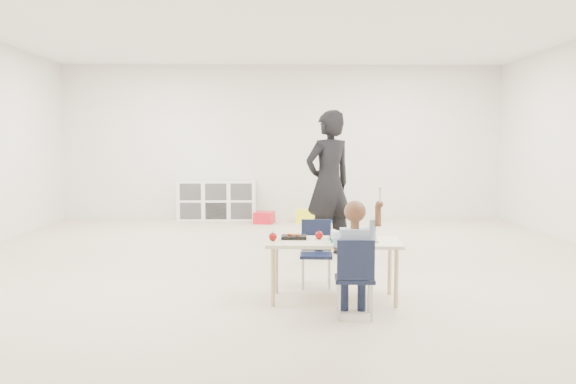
{
  "coord_description": "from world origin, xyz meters",
  "views": [
    {
      "loc": [
        -0.14,
        -6.68,
        1.35
      ],
      "look_at": [
        -0.01,
        -0.22,
        0.85
      ],
      "focal_mm": 38.0,
      "sensor_mm": 36.0,
      "label": 1
    }
  ],
  "objects_px": {
    "table": "(333,270)",
    "child": "(355,254)",
    "chair_near": "(355,277)",
    "adult": "(329,183)",
    "cubby_shelf": "(217,200)"
  },
  "relations": [
    {
      "from": "table",
      "to": "child",
      "type": "xyz_separation_m",
      "value": [
        0.12,
        -0.51,
        0.23
      ]
    },
    {
      "from": "table",
      "to": "child",
      "type": "relative_size",
      "value": 1.19
    },
    {
      "from": "table",
      "to": "chair_near",
      "type": "bearing_deg",
      "value": -73.49
    },
    {
      "from": "child",
      "to": "adult",
      "type": "relative_size",
      "value": 0.56
    },
    {
      "from": "child",
      "to": "cubby_shelf",
      "type": "relative_size",
      "value": 0.71
    },
    {
      "from": "table",
      "to": "child",
      "type": "bearing_deg",
      "value": -73.49
    },
    {
      "from": "chair_near",
      "to": "cubby_shelf",
      "type": "height_order",
      "value": "cubby_shelf"
    },
    {
      "from": "chair_near",
      "to": "adult",
      "type": "xyz_separation_m",
      "value": [
        0.02,
        2.67,
        0.57
      ]
    },
    {
      "from": "table",
      "to": "cubby_shelf",
      "type": "xyz_separation_m",
      "value": [
        -1.56,
        5.75,
        0.08
      ]
    },
    {
      "from": "chair_near",
      "to": "adult",
      "type": "bearing_deg",
      "value": 93.22
    },
    {
      "from": "child",
      "to": "cubby_shelf",
      "type": "height_order",
      "value": "child"
    },
    {
      "from": "table",
      "to": "cubby_shelf",
      "type": "bearing_deg",
      "value": 108.93
    },
    {
      "from": "cubby_shelf",
      "to": "adult",
      "type": "xyz_separation_m",
      "value": [
        1.7,
        -3.6,
        0.53
      ]
    },
    {
      "from": "table",
      "to": "adult",
      "type": "xyz_separation_m",
      "value": [
        0.14,
        2.15,
        0.62
      ]
    },
    {
      "from": "chair_near",
      "to": "cubby_shelf",
      "type": "relative_size",
      "value": 0.45
    }
  ]
}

